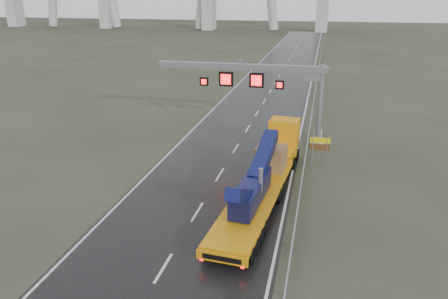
% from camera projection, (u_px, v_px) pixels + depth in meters
% --- Properties ---
extents(ground, '(400.00, 400.00, 0.00)m').
position_uv_depth(ground, '(176.00, 247.00, 23.38)').
color(ground, '#2F3323').
rests_on(ground, ground).
extents(road, '(11.00, 200.00, 0.02)m').
position_uv_depth(road, '(270.00, 91.00, 60.05)').
color(road, black).
rests_on(road, ground).
extents(guardrail, '(0.20, 140.00, 1.40)m').
position_uv_depth(guardrail, '(313.00, 106.00, 49.37)').
color(guardrail, gray).
rests_on(guardrail, ground).
extents(sign_gantry, '(14.90, 1.20, 7.42)m').
position_uv_depth(sign_gantry, '(265.00, 82.00, 37.53)').
color(sign_gantry, '#ADADA8').
rests_on(sign_gantry, ground).
extents(heavy_haul_truck, '(3.93, 17.35, 4.04)m').
position_uv_depth(heavy_haul_truck, '(267.00, 168.00, 29.76)').
color(heavy_haul_truck, '#C3900A').
rests_on(heavy_haul_truck, ground).
extents(exit_sign_pair, '(1.51, 0.09, 2.58)m').
position_uv_depth(exit_sign_pair, '(320.00, 147.00, 33.11)').
color(exit_sign_pair, gray).
rests_on(exit_sign_pair, ground).
extents(striped_barrier, '(0.66, 0.46, 1.02)m').
position_uv_depth(striped_barrier, '(318.00, 135.00, 40.09)').
color(striped_barrier, red).
rests_on(striped_barrier, ground).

